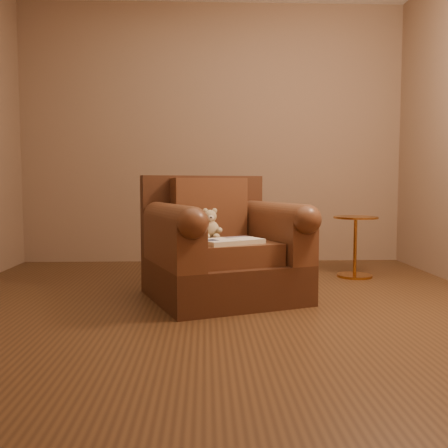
{
  "coord_description": "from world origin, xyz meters",
  "views": [
    {
      "loc": [
        -0.08,
        -3.31,
        0.83
      ],
      "look_at": [
        0.05,
        0.19,
        0.54
      ],
      "focal_mm": 40.0,
      "sensor_mm": 36.0,
      "label": 1
    }
  ],
  "objects": [
    {
      "name": "floor",
      "position": [
        0.0,
        0.0,
        0.0
      ],
      "size": [
        4.0,
        4.0,
        0.0
      ],
      "primitive_type": "plane",
      "color": "#52341C",
      "rests_on": "ground"
    },
    {
      "name": "room",
      "position": [
        0.0,
        0.0,
        1.71
      ],
      "size": [
        4.02,
        4.02,
        2.71
      ],
      "color": "#8A6C55",
      "rests_on": "ground"
    },
    {
      "name": "side_table",
      "position": [
        1.25,
        1.03,
        0.29
      ],
      "size": [
        0.39,
        0.39,
        0.54
      ],
      "color": "#B97833",
      "rests_on": "floor"
    },
    {
      "name": "guidebook",
      "position": [
        0.09,
        0.02,
        0.44
      ],
      "size": [
        0.48,
        0.42,
        0.03
      ],
      "rotation": [
        0.0,
        0.0,
        0.52
      ],
      "color": "beige",
      "rests_on": "armchair"
    },
    {
      "name": "armchair",
      "position": [
        0.04,
        0.28,
        0.34
      ],
      "size": [
        1.25,
        1.23,
        0.89
      ],
      "rotation": [
        0.0,
        0.0,
        0.35
      ],
      "color": "#452617",
      "rests_on": "floor"
    },
    {
      "name": "teddy_bear",
      "position": [
        -0.04,
        0.34,
        0.51
      ],
      "size": [
        0.17,
        0.19,
        0.23
      ],
      "rotation": [
        0.0,
        0.0,
        0.11
      ],
      "color": "#C2AF87",
      "rests_on": "armchair"
    }
  ]
}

